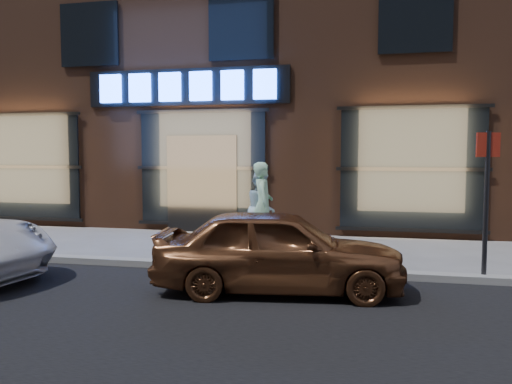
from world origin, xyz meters
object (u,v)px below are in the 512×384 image
man_bowtie (263,204)px  man_cap (261,208)px  sign_post (487,192)px  gold_sedan (279,250)px

man_bowtie → man_cap: man_bowtie is taller
sign_post → man_bowtie: bearing=133.6°
man_bowtie → gold_sedan: 3.58m
man_bowtie → gold_sedan: man_bowtie is taller
man_cap → sign_post: sign_post is taller
man_cap → sign_post: (3.97, -2.57, 0.60)m
gold_sedan → sign_post: 3.28m
gold_sedan → sign_post: (2.96, 1.17, 0.78)m
man_cap → gold_sedan: bearing=-174.3°
man_bowtie → sign_post: bearing=-135.7°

